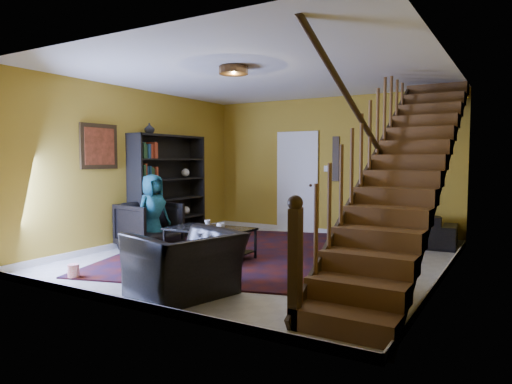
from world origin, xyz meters
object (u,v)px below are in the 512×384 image
bookshelf (169,189)px  armchair_left (149,226)px  coffee_table (210,241)px  sofa (397,228)px  armchair_right (185,264)px

bookshelf → armchair_left: bookshelf is taller
coffee_table → sofa: bearing=51.4°
armchair_right → sofa: bearing=179.0°
armchair_left → armchair_right: 2.88m
armchair_right → bookshelf: bearing=-120.8°
bookshelf → armchair_right: 3.81m
sofa → coffee_table: size_ratio=1.53×
bookshelf → armchair_left: (0.35, -0.91, -0.56)m
armchair_left → coffee_table: 1.38m
armchair_right → coffee_table: (-0.89, 1.67, -0.08)m
armchair_left → armchair_right: size_ratio=0.80×
bookshelf → armchair_left: bearing=-68.7°
armchair_left → armchair_right: (2.25, -1.80, -0.04)m
bookshelf → sofa: bearing=23.5°
armchair_left → sofa: bearing=-44.6°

